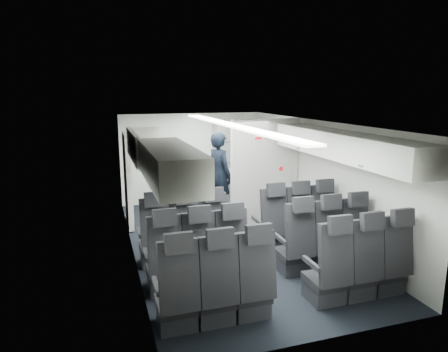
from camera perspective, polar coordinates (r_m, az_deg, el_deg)
cabin_shell at (r=6.92m, az=1.00°, el=-0.87°), size 3.41×6.01×2.16m
seat_row_front at (r=6.64m, az=2.46°, el=-7.93°), size 3.33×0.56×1.24m
seat_row_mid at (r=5.86m, az=5.53°, el=-10.77°), size 3.33×0.56×1.24m
seat_row_rear at (r=5.12m, az=9.60°, el=-14.40°), size 3.33×0.56×1.24m
overhead_bin_left_rear at (r=4.53m, az=-7.72°, el=1.63°), size 0.53×1.80×0.40m
overhead_bin_left_front_open at (r=6.25m, az=-10.88°, el=3.25°), size 0.64×1.70×0.72m
overhead_bin_right_rear at (r=5.71m, az=21.20°, el=3.07°), size 0.53×1.80×0.40m
overhead_bin_right_front at (r=7.14m, az=12.43°, el=5.25°), size 0.53×1.70×0.40m
bulkhead_partition at (r=8.00m, az=5.83°, el=0.49°), size 1.40×0.15×2.13m
galley_unit at (r=9.78m, az=1.19°, el=1.91°), size 0.85×0.52×1.90m
boarding_door at (r=8.14m, az=-13.58°, el=-0.46°), size 0.12×1.27×1.86m
flight_attendant at (r=8.47m, az=-0.65°, el=0.13°), size 0.65×0.78×1.84m
carry_on_bag at (r=6.15m, az=-10.05°, el=3.95°), size 0.44×0.35×0.24m
papers at (r=8.47m, az=0.67°, el=0.66°), size 0.16×0.11×0.12m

